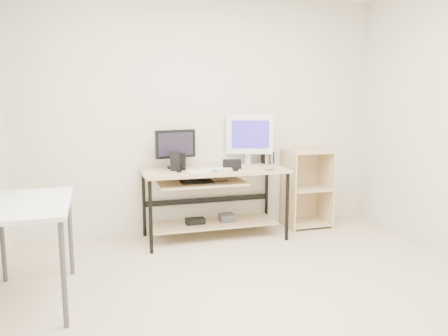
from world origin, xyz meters
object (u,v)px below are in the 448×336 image
audio_controller (181,162)px  black_monitor (175,146)px  shelf_unit (306,188)px  white_imac (249,136)px  desk (212,189)px  side_table (26,213)px

audio_controller → black_monitor: bearing=115.5°
shelf_unit → white_imac: 0.92m
white_imac → black_monitor: bearing=-157.8°
desk → white_imac: size_ratio=2.70×
shelf_unit → white_imac: size_ratio=1.62×
desk → side_table: (-1.65, -1.06, 0.13)m
shelf_unit → black_monitor: (-1.53, 0.00, 0.53)m
desk → white_imac: 0.75m
black_monitor → white_imac: bearing=-10.6°
side_table → black_monitor: bearing=43.1°
shelf_unit → side_table: bearing=-156.7°
desk → side_table: bearing=-147.3°
shelf_unit → audio_controller: size_ratio=5.06×
desk → shelf_unit: size_ratio=1.67×
black_monitor → white_imac: 0.85m
shelf_unit → desk: bearing=-172.2°
side_table → white_imac: white_imac is taller
white_imac → shelf_unit: bearing=15.5°
side_table → black_monitor: 1.81m
side_table → audio_controller: (1.34, 1.09, 0.17)m
white_imac → audio_controller: 0.86m
audio_controller → white_imac: bearing=24.2°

